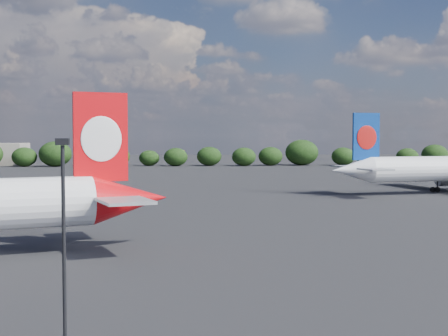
{
  "coord_description": "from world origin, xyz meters",
  "views": [
    {
      "loc": [
        11.93,
        -42.25,
        10.85
      ],
      "look_at": [
        16.0,
        12.0,
        8.0
      ],
      "focal_mm": 50.0,
      "sensor_mm": 36.0,
      "label": 1
    }
  ],
  "objects": [
    {
      "name": "apron_lamp_post",
      "position": [
        7.25,
        -16.35,
        6.01
      ],
      "size": [
        0.55,
        0.3,
        10.73
      ],
      "color": "black",
      "rests_on": "ground"
    },
    {
      "name": "highway_sign",
      "position": [
        -18.0,
        176.0,
        3.13
      ],
      "size": [
        6.0,
        0.3,
        4.5
      ],
      "color": "#156D2A",
      "rests_on": "ground"
    },
    {
      "name": "ground",
      "position": [
        0.0,
        60.0,
        0.0
      ],
      "size": [
        500.0,
        500.0,
        0.0
      ],
      "primitive_type": "plane",
      "color": "black",
      "rests_on": "ground"
    },
    {
      "name": "horizon_treeline",
      "position": [
        6.23,
        179.41,
        3.73
      ],
      "size": [
        205.66,
        13.72,
        9.32
      ],
      "color": "black",
      "rests_on": "ground"
    },
    {
      "name": "billboard_yellow",
      "position": [
        12.0,
        182.0,
        3.87
      ],
      "size": [
        5.0,
        0.3,
        5.5
      ],
      "color": "gold",
      "rests_on": "ground"
    },
    {
      "name": "china_southern_airliner",
      "position": [
        62.36,
        70.33,
        4.53
      ],
      "size": [
        45.36,
        43.35,
        14.86
      ],
      "color": "white",
      "rests_on": "ground"
    }
  ]
}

